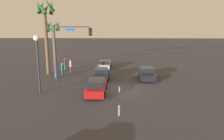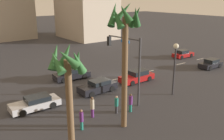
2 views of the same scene
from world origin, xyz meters
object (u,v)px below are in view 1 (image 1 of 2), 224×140
object	(u,v)px
car_4	(105,64)
traffic_signal	(67,44)
palm_tree_0	(46,20)
palm_tree_1	(53,33)
car_5	(101,74)
pedestrian_1	(55,71)
streetlamp	(37,53)
car_2	(97,87)
car_1	(147,73)
pedestrian_0	(62,69)
pedestrian_2	(71,65)
pedestrian_3	(65,64)

from	to	relation	value
car_4	traffic_signal	distance (m)	9.83
traffic_signal	palm_tree_0	size ratio (longest dim) A/B	0.67
palm_tree_0	palm_tree_1	size ratio (longest dim) A/B	1.33
car_4	car_5	distance (m)	7.16
pedestrian_1	palm_tree_1	size ratio (longest dim) A/B	0.23
car_4	streetlamp	world-z (taller)	streetlamp
car_2	palm_tree_1	distance (m)	16.61
traffic_signal	streetlamp	size ratio (longest dim) A/B	1.19
car_1	pedestrian_0	world-z (taller)	pedestrian_0
car_5	pedestrian_0	xyz separation A→B (m)	(1.51, 5.40, 0.25)
car_2	car_5	size ratio (longest dim) A/B	1.04
car_1	car_4	distance (m)	9.01
pedestrian_2	pedestrian_3	distance (m)	2.28
car_4	pedestrian_1	bearing A→B (deg)	139.87
car_1	traffic_signal	bearing A→B (deg)	98.11
car_4	palm_tree_0	bearing A→B (deg)	122.46
car_4	palm_tree_1	xyz separation A→B (m)	(0.42, 8.18, 4.99)
traffic_signal	car_2	bearing A→B (deg)	-140.50
palm_tree_1	car_4	bearing A→B (deg)	-92.92
car_5	streetlamp	size ratio (longest dim) A/B	0.80
pedestrian_1	palm_tree_1	distance (m)	8.97
pedestrian_1	car_2	bearing A→B (deg)	-135.78
pedestrian_2	pedestrian_1	bearing A→B (deg)	161.31
streetlamp	traffic_signal	bearing A→B (deg)	-16.63
car_1	palm_tree_0	size ratio (longest dim) A/B	0.47
car_5	streetlamp	xyz separation A→B (m)	(-6.15, 5.46, 3.35)
car_1	car_2	world-z (taller)	car_2
traffic_signal	streetlamp	world-z (taller)	traffic_signal
car_1	pedestrian_1	size ratio (longest dim) A/B	2.66
car_5	streetlamp	bearing A→B (deg)	138.42
car_1	traffic_signal	world-z (taller)	traffic_signal
car_2	pedestrian_3	distance (m)	13.00
pedestrian_0	pedestrian_3	size ratio (longest dim) A/B	0.96
car_1	palm_tree_1	world-z (taller)	palm_tree_1
car_1	pedestrian_0	size ratio (longest dim) A/B	2.77
streetlamp	pedestrian_0	world-z (taller)	streetlamp
palm_tree_0	car_4	bearing A→B (deg)	-57.54
car_1	traffic_signal	distance (m)	10.53
car_1	car_2	distance (m)	8.45
car_2	pedestrian_0	world-z (taller)	pedestrian_0
traffic_signal	pedestrian_2	xyz separation A→B (m)	(4.73, 0.84, -3.46)
pedestrian_0	palm_tree_0	bearing A→B (deg)	67.23
traffic_signal	pedestrian_2	size ratio (longest dim) A/B	3.47
pedestrian_2	pedestrian_3	bearing A→B (deg)	35.99
streetlamp	pedestrian_0	xyz separation A→B (m)	(7.66, -0.05, -3.11)
car_5	pedestrian_3	bearing A→B (deg)	47.80
pedestrian_1	pedestrian_2	distance (m)	3.61
pedestrian_1	palm_tree_0	xyz separation A→B (m)	(2.14, 1.64, 6.37)
car_1	pedestrian_2	world-z (taller)	pedestrian_2
traffic_signal	streetlamp	bearing A→B (deg)	163.37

